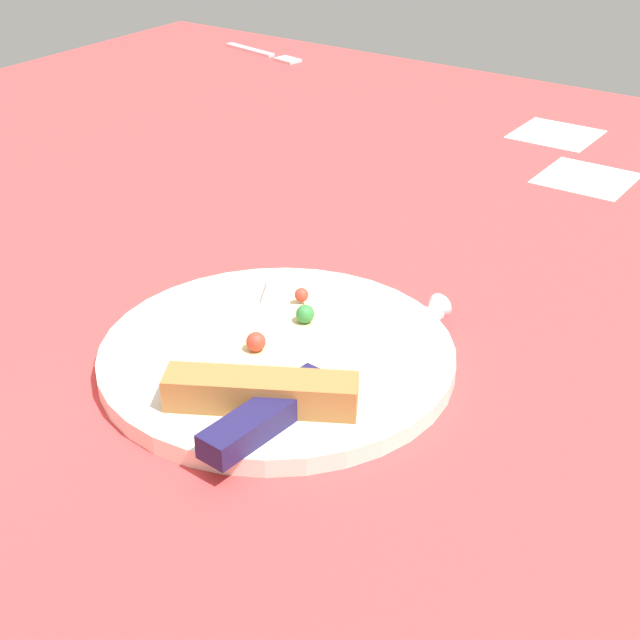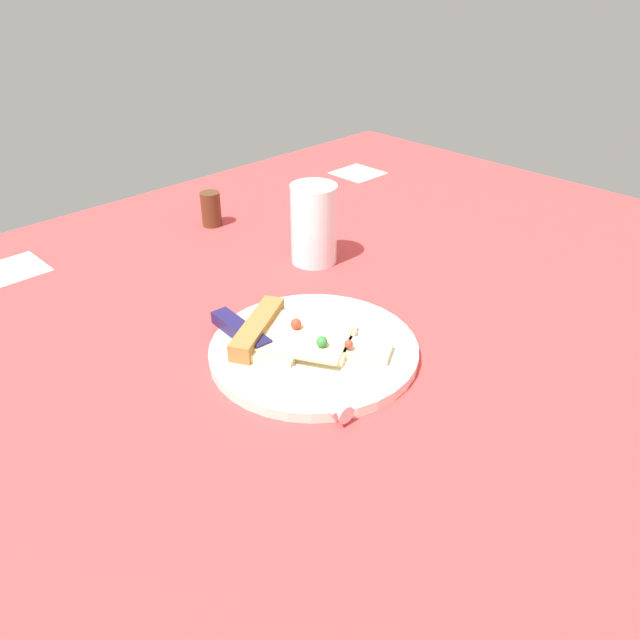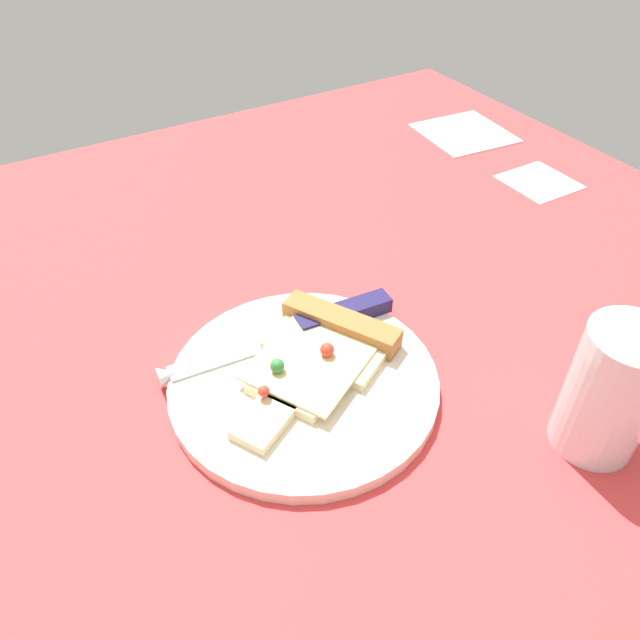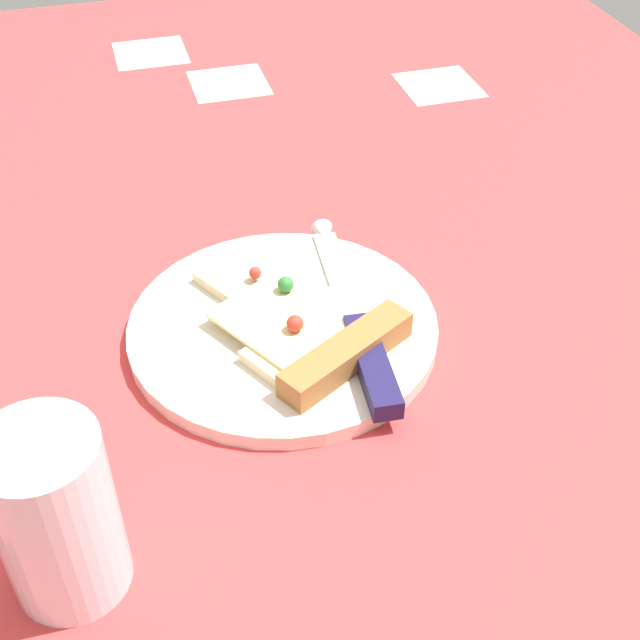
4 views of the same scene
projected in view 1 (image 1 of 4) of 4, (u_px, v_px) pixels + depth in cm
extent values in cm
cube|color=#D13838|center=(241.00, 300.00, 75.61)|extent=(140.31, 140.31, 3.00)
cube|color=white|center=(586.00, 180.00, 95.04)|extent=(9.00, 9.00, 0.20)
cube|color=white|center=(556.00, 136.00, 107.14)|extent=(9.00, 9.00, 0.20)
cylinder|color=silver|center=(277.00, 356.00, 64.13)|extent=(24.64, 24.64, 1.31)
cube|color=beige|center=(268.00, 374.00, 60.11)|extent=(10.59, 12.53, 1.00)
cube|color=beige|center=(280.00, 331.00, 64.85)|extent=(8.39, 9.01, 1.00)
cube|color=beige|center=(289.00, 297.00, 69.16)|extent=(6.29, 5.67, 1.00)
cube|color=#EDD88C|center=(275.00, 341.00, 62.37)|extent=(13.21, 12.90, 0.30)
cube|color=#9E6633|center=(261.00, 392.00, 57.22)|extent=(8.11, 11.75, 2.20)
sphere|color=red|center=(256.00, 342.00, 60.76)|extent=(1.31, 1.31, 1.31)
sphere|color=red|center=(302.00, 295.00, 66.68)|extent=(1.03, 1.03, 1.03)
sphere|color=#2D7A38|center=(305.00, 314.00, 63.97)|extent=(1.31, 1.31, 1.31)
cube|color=silver|center=(385.00, 344.00, 64.02)|extent=(12.12, 2.99, 0.30)
cone|color=silver|center=(433.00, 311.00, 68.03)|extent=(2.16, 2.16, 2.00)
cube|color=#1E1947|center=(268.00, 414.00, 55.67)|extent=(10.15, 3.02, 1.60)
cube|color=silver|center=(250.00, 48.00, 141.04)|extent=(3.05, 10.05, 0.80)
cube|color=silver|center=(288.00, 59.00, 135.78)|extent=(3.03, 3.99, 0.80)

